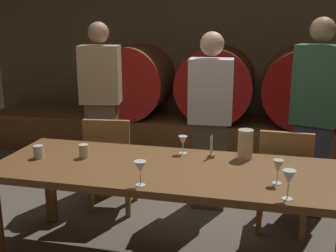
{
  "coord_description": "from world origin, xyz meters",
  "views": [
    {
      "loc": [
        0.61,
        -2.7,
        1.71
      ],
      "look_at": [
        -0.05,
        0.07,
        0.97
      ],
      "focal_mm": 44.16,
      "sensor_mm": 36.0,
      "label": 1
    }
  ],
  "objects_px": {
    "wine_barrel_left": "(135,81)",
    "guest_center": "(210,121)",
    "wine_glass_far_right": "(289,178)",
    "wine_barrel_center": "(217,84)",
    "cup_right": "(84,151)",
    "wine_glass_center_right": "(278,167)",
    "guest_right": "(315,118)",
    "wine_glass_center_left": "(183,141)",
    "chair_right": "(284,176)",
    "wine_glass_far_left": "(140,168)",
    "candle_left": "(211,151)",
    "pitcher": "(245,144)",
    "wine_barrel_right": "(301,87)",
    "cup_left": "(38,152)",
    "chair_left": "(111,160)",
    "guest_left": "(101,108)",
    "dining_table": "(176,177)"
  },
  "relations": [
    {
      "from": "pitcher",
      "to": "wine_glass_far_left",
      "type": "xyz_separation_m",
      "value": [
        -0.58,
        -0.66,
        0.01
      ]
    },
    {
      "from": "candle_left",
      "to": "wine_glass_center_right",
      "type": "relative_size",
      "value": 1.21
    },
    {
      "from": "cup_left",
      "to": "wine_glass_far_left",
      "type": "bearing_deg",
      "value": -20.17
    },
    {
      "from": "wine_glass_center_left",
      "to": "wine_glass_far_right",
      "type": "xyz_separation_m",
      "value": [
        0.73,
        -0.65,
        0.03
      ]
    },
    {
      "from": "chair_right",
      "to": "wine_barrel_right",
      "type": "bearing_deg",
      "value": -95.12
    },
    {
      "from": "guest_right",
      "to": "wine_glass_center_right",
      "type": "height_order",
      "value": "guest_right"
    },
    {
      "from": "wine_barrel_center",
      "to": "chair_right",
      "type": "xyz_separation_m",
      "value": [
        0.78,
        -1.87,
        -0.43
      ]
    },
    {
      "from": "wine_glass_far_left",
      "to": "wine_glass_center_left",
      "type": "xyz_separation_m",
      "value": [
        0.13,
        0.66,
        -0.02
      ]
    },
    {
      "from": "wine_barrel_right",
      "to": "wine_glass_far_left",
      "type": "distance_m",
      "value": 3.07
    },
    {
      "from": "guest_center",
      "to": "wine_glass_far_left",
      "type": "bearing_deg",
      "value": 76.03
    },
    {
      "from": "wine_glass_center_left",
      "to": "chair_right",
      "type": "bearing_deg",
      "value": 24.05
    },
    {
      "from": "dining_table",
      "to": "guest_right",
      "type": "relative_size",
      "value": 1.46
    },
    {
      "from": "dining_table",
      "to": "wine_glass_center_left",
      "type": "height_order",
      "value": "wine_glass_center_left"
    },
    {
      "from": "wine_barrel_center",
      "to": "guest_left",
      "type": "bearing_deg",
      "value": -124.54
    },
    {
      "from": "guest_right",
      "to": "candle_left",
      "type": "xyz_separation_m",
      "value": [
        -0.78,
        -0.8,
        -0.1
      ]
    },
    {
      "from": "wine_barrel_left",
      "to": "wine_glass_far_right",
      "type": "distance_m",
      "value": 3.38
    },
    {
      "from": "guest_right",
      "to": "cup_left",
      "type": "xyz_separation_m",
      "value": [
        -1.99,
        -1.1,
        -0.11
      ]
    },
    {
      "from": "chair_right",
      "to": "guest_right",
      "type": "bearing_deg",
      "value": -118.04
    },
    {
      "from": "guest_left",
      "to": "cup_right",
      "type": "relative_size",
      "value": 17.06
    },
    {
      "from": "wine_barrel_center",
      "to": "guest_right",
      "type": "height_order",
      "value": "guest_right"
    },
    {
      "from": "wine_barrel_left",
      "to": "chair_right",
      "type": "xyz_separation_m",
      "value": [
        1.84,
        -1.87,
        -0.43
      ]
    },
    {
      "from": "wine_barrel_left",
      "to": "guest_center",
      "type": "distance_m",
      "value": 1.93
    },
    {
      "from": "guest_left",
      "to": "chair_left",
      "type": "bearing_deg",
      "value": 109.06
    },
    {
      "from": "wine_barrel_left",
      "to": "chair_left",
      "type": "xyz_separation_m",
      "value": [
        0.35,
        -1.82,
        -0.43
      ]
    },
    {
      "from": "wine_glass_center_right",
      "to": "cup_right",
      "type": "xyz_separation_m",
      "value": [
        -1.35,
        0.18,
        -0.06
      ]
    },
    {
      "from": "candle_left",
      "to": "cup_right",
      "type": "height_order",
      "value": "candle_left"
    },
    {
      "from": "candle_left",
      "to": "pitcher",
      "type": "height_order",
      "value": "pitcher"
    },
    {
      "from": "guest_right",
      "to": "chair_right",
      "type": "bearing_deg",
      "value": 78.42
    },
    {
      "from": "pitcher",
      "to": "wine_glass_center_right",
      "type": "height_order",
      "value": "pitcher"
    },
    {
      "from": "wine_barrel_center",
      "to": "chair_right",
      "type": "height_order",
      "value": "wine_barrel_center"
    },
    {
      "from": "guest_center",
      "to": "wine_glass_center_left",
      "type": "bearing_deg",
      "value": 77.0
    },
    {
      "from": "wine_glass_far_right",
      "to": "cup_left",
      "type": "distance_m",
      "value": 1.75
    },
    {
      "from": "wine_barrel_center",
      "to": "wine_glass_center_left",
      "type": "height_order",
      "value": "wine_barrel_center"
    },
    {
      "from": "wine_barrel_right",
      "to": "dining_table",
      "type": "height_order",
      "value": "wine_barrel_right"
    },
    {
      "from": "guest_center",
      "to": "wine_glass_center_right",
      "type": "xyz_separation_m",
      "value": [
        0.57,
        -1.12,
        0.02
      ]
    },
    {
      "from": "wine_glass_center_left",
      "to": "wine_glass_center_right",
      "type": "height_order",
      "value": "wine_glass_center_right"
    },
    {
      "from": "dining_table",
      "to": "wine_glass_center_right",
      "type": "height_order",
      "value": "wine_glass_center_right"
    },
    {
      "from": "cup_left",
      "to": "cup_right",
      "type": "height_order",
      "value": "cup_right"
    },
    {
      "from": "wine_glass_center_left",
      "to": "wine_glass_far_right",
      "type": "distance_m",
      "value": 0.98
    },
    {
      "from": "wine_barrel_center",
      "to": "cup_right",
      "type": "distance_m",
      "value": 2.55
    },
    {
      "from": "guest_center",
      "to": "cup_right",
      "type": "height_order",
      "value": "guest_center"
    },
    {
      "from": "chair_right",
      "to": "pitcher",
      "type": "distance_m",
      "value": 0.57
    },
    {
      "from": "wine_barrel_right",
      "to": "wine_glass_far_right",
      "type": "bearing_deg",
      "value": -95.11
    },
    {
      "from": "guest_center",
      "to": "cup_left",
      "type": "bearing_deg",
      "value": 38.88
    },
    {
      "from": "wine_glass_center_left",
      "to": "cup_left",
      "type": "height_order",
      "value": "wine_glass_center_left"
    },
    {
      "from": "wine_barrel_right",
      "to": "guest_left",
      "type": "distance_m",
      "value": 2.41
    },
    {
      "from": "dining_table",
      "to": "candle_left",
      "type": "xyz_separation_m",
      "value": [
        0.2,
        0.26,
        0.11
      ]
    },
    {
      "from": "wine_barrel_center",
      "to": "wine_glass_far_left",
      "type": "distance_m",
      "value": 2.86
    },
    {
      "from": "wine_barrel_right",
      "to": "chair_right",
      "type": "relative_size",
      "value": 1.04
    },
    {
      "from": "pitcher",
      "to": "wine_glass_center_right",
      "type": "distance_m",
      "value": 0.49
    }
  ]
}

